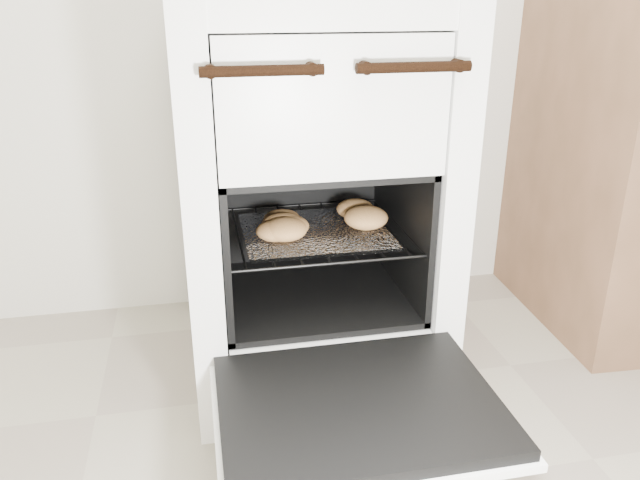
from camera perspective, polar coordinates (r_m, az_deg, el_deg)
The scene contains 5 objects.
stove at distance 1.46m, azimuth -1.09°, elevation 3.68°, with size 0.57×0.63×0.87m.
oven_door at distance 1.15m, azimuth 3.54°, elevation -15.03°, with size 0.51×0.40×0.04m.
oven_rack at distance 1.42m, azimuth -0.61°, elevation 0.84°, with size 0.41×0.40×0.01m.
foil_sheet at distance 1.40m, azimuth -0.47°, elevation 0.78°, with size 0.32×0.28×0.01m, color white.
baked_rolls at distance 1.38m, azimuth -0.95°, elevation 1.67°, with size 0.33×0.22×0.05m.
Camera 1 is at (-0.41, -0.18, 0.88)m, focal length 35.00 mm.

